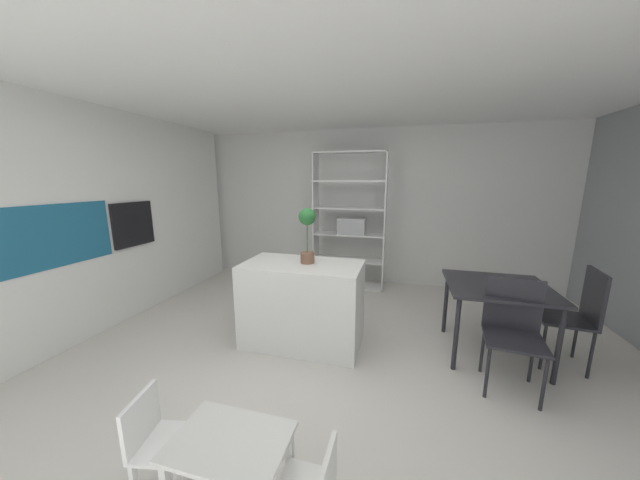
{
  "coord_description": "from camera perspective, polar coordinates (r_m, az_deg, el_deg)",
  "views": [
    {
      "loc": [
        0.76,
        -2.5,
        1.77
      ],
      "look_at": [
        -0.19,
        0.97,
        1.05
      ],
      "focal_mm": 16.95,
      "sensor_mm": 36.0,
      "label": 1
    }
  ],
  "objects": [
    {
      "name": "tall_cabinet_run_left",
      "position": [
        4.47,
        -40.21,
        2.61
      ],
      "size": [
        0.66,
        4.97,
        2.59
      ],
      "primitive_type": "cube",
      "color": "white",
      "rests_on": "ground_plane"
    },
    {
      "name": "cabinet_niche_splashback",
      "position": [
        3.99,
        -41.98,
        0.41
      ],
      "size": [
        0.01,
        1.26,
        0.63
      ],
      "color": "#1E6084",
      "rests_on": "ground_plane"
    },
    {
      "name": "built_in_oven",
      "position": [
        4.55,
        -31.8,
        2.6
      ],
      "size": [
        0.06,
        0.58,
        0.56
      ],
      "color": "black",
      "rests_on": "ground_plane"
    },
    {
      "name": "kitchen_island",
      "position": [
        3.35,
        -3.29,
        -11.87
      ],
      "size": [
        1.25,
        0.69,
        0.9
      ],
      "primitive_type": "cube",
      "color": "white",
      "rests_on": "ground_plane"
    },
    {
      "name": "dining_chair_near",
      "position": [
        3.14,
        32.63,
        -13.23
      ],
      "size": [
        0.5,
        0.48,
        0.93
      ],
      "rotation": [
        0.0,
        0.0,
        -0.13
      ],
      "color": "#232328",
      "rests_on": "ground_plane"
    },
    {
      "name": "potted_plant_on_island",
      "position": [
        3.14,
        -2.43,
        2.01
      ],
      "size": [
        0.18,
        0.18,
        0.58
      ],
      "color": "brown",
      "rests_on": "kitchen_island"
    },
    {
      "name": "back_partition",
      "position": [
        5.31,
        7.1,
        6.17
      ],
      "size": [
        6.61,
        0.06,
        2.59
      ],
      "primitive_type": "cube",
      "color": "silver",
      "rests_on": "ground_plane"
    },
    {
      "name": "child_table",
      "position": [
        1.98,
        -16.54,
        -34.12
      ],
      "size": [
        0.6,
        0.42,
        0.45
      ],
      "color": "silver",
      "rests_on": "ground_plane"
    },
    {
      "name": "child_chair_left",
      "position": [
        2.21,
        -28.33,
        -30.23
      ],
      "size": [
        0.35,
        0.35,
        0.61
      ],
      "rotation": [
        0.0,
        0.0,
        1.76
      ],
      "color": "white",
      "rests_on": "ground_plane"
    },
    {
      "name": "dining_chair_window_side",
      "position": [
        3.77,
        40.61,
        -10.06
      ],
      "size": [
        0.47,
        0.46,
        0.96
      ],
      "rotation": [
        0.0,
        0.0,
        -1.69
      ],
      "color": "#232328",
      "rests_on": "ground_plane"
    },
    {
      "name": "ground_plane",
      "position": [
        3.16,
        -1.34,
        -22.74
      ],
      "size": [
        9.09,
        9.09,
        0.0
      ],
      "primitive_type": "plane",
      "color": "beige"
    },
    {
      "name": "dining_table",
      "position": [
        3.51,
        30.46,
        -8.63
      ],
      "size": [
        0.94,
        0.86,
        0.75
      ],
      "color": "#232328",
      "rests_on": "ground_plane"
    },
    {
      "name": "open_bookshelf",
      "position": [
        4.96,
        5.69,
        3.27
      ],
      "size": [
        1.17,
        0.35,
        2.2
      ],
      "color": "white",
      "rests_on": "ground_plane"
    },
    {
      "name": "ceiling_slab",
      "position": [
        2.75,
        -1.63,
        29.46
      ],
      "size": [
        6.61,
        5.53,
        0.06
      ],
      "color": "white",
      "rests_on": "ground_plane"
    }
  ]
}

